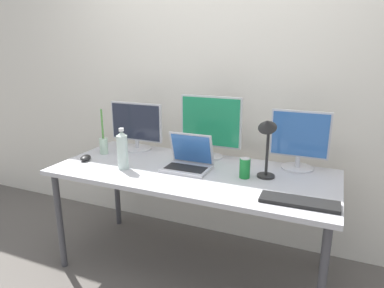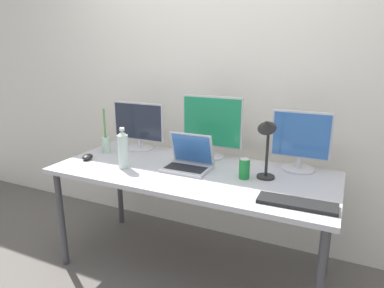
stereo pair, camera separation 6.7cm
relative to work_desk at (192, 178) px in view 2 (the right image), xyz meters
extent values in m
plane|color=#5B5651|center=(0.00, 0.00, -0.68)|extent=(16.00, 16.00, 0.00)
cube|color=silver|center=(0.00, 0.59, 0.62)|extent=(7.00, 0.08, 2.60)
cylinder|color=#424247|center=(-0.86, -0.34, -0.33)|extent=(0.04, 0.04, 0.71)
cylinder|color=#424247|center=(-0.86, 0.34, -0.33)|extent=(0.04, 0.04, 0.71)
cylinder|color=#424247|center=(0.86, 0.34, -0.33)|extent=(0.04, 0.04, 0.71)
cube|color=#B7B7BC|center=(0.00, 0.00, 0.04)|extent=(1.83, 0.79, 0.03)
cylinder|color=silver|center=(-0.59, 0.28, 0.06)|extent=(0.22, 0.22, 0.01)
cylinder|color=silver|center=(-0.59, 0.28, 0.10)|extent=(0.03, 0.03, 0.06)
cube|color=silver|center=(-0.59, 0.28, 0.28)|extent=(0.44, 0.02, 0.30)
cube|color=#232838|center=(-0.59, 0.26, 0.28)|extent=(0.41, 0.01, 0.27)
cylinder|color=silver|center=(0.01, 0.31, 0.06)|extent=(0.18, 0.18, 0.01)
cylinder|color=silver|center=(0.01, 0.31, 0.11)|extent=(0.03, 0.03, 0.07)
cube|color=silver|center=(0.01, 0.31, 0.32)|extent=(0.45, 0.02, 0.36)
cube|color=#1E8C59|center=(0.01, 0.30, 0.32)|extent=(0.43, 0.01, 0.34)
cylinder|color=silver|center=(0.63, 0.31, 0.06)|extent=(0.21, 0.21, 0.01)
cylinder|color=silver|center=(0.63, 0.31, 0.10)|extent=(0.03, 0.03, 0.07)
cube|color=silver|center=(0.63, 0.31, 0.29)|extent=(0.37, 0.02, 0.31)
cube|color=#3366B2|center=(0.63, 0.30, 0.29)|extent=(0.35, 0.01, 0.28)
cube|color=#B7B7BC|center=(-0.03, -0.01, 0.07)|extent=(0.30, 0.23, 0.02)
cube|color=black|center=(-0.03, -0.03, 0.08)|extent=(0.26, 0.12, 0.00)
cube|color=#B7B7BC|center=(-0.03, 0.07, 0.18)|extent=(0.30, 0.08, 0.22)
cube|color=#3366B2|center=(-0.03, 0.06, 0.18)|extent=(0.27, 0.06, 0.20)
cube|color=black|center=(0.70, -0.24, 0.07)|extent=(0.40, 0.14, 0.02)
ellipsoid|color=black|center=(-0.78, -0.11, 0.08)|extent=(0.10, 0.12, 0.04)
cylinder|color=silver|center=(-0.43, -0.15, 0.17)|extent=(0.07, 0.07, 0.23)
cone|color=silver|center=(-0.43, -0.15, 0.30)|extent=(0.06, 0.06, 0.03)
cylinder|color=white|center=(-0.43, -0.15, 0.32)|extent=(0.03, 0.03, 0.02)
cylinder|color=#197F33|center=(0.35, 0.01, 0.12)|extent=(0.07, 0.07, 0.12)
cylinder|color=silver|center=(0.35, 0.01, 0.18)|extent=(0.06, 0.06, 0.00)
cylinder|color=#B2D1B7|center=(-0.76, 0.08, 0.12)|extent=(0.06, 0.06, 0.12)
cylinder|color=#519342|center=(-0.76, 0.08, 0.29)|extent=(0.01, 0.01, 0.22)
cylinder|color=black|center=(0.47, 0.07, 0.06)|extent=(0.11, 0.11, 0.01)
cylinder|color=black|center=(0.47, 0.07, 0.22)|extent=(0.02, 0.02, 0.30)
cone|color=black|center=(0.47, 0.01, 0.41)|extent=(0.11, 0.12, 0.11)
camera|label=1|loc=(0.83, -1.94, 0.83)|focal=32.00mm
camera|label=2|loc=(0.89, -1.91, 0.83)|focal=32.00mm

